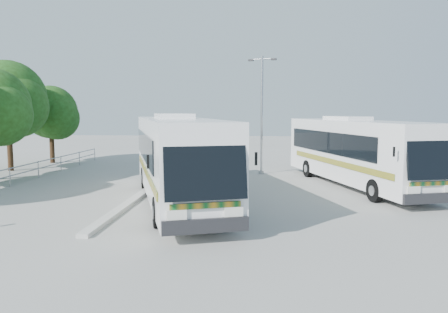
# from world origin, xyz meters

# --- Properties ---
(ground) EXTENTS (100.00, 100.00, 0.00)m
(ground) POSITION_xyz_m (0.00, 0.00, 0.00)
(ground) COLOR #989893
(ground) RESTS_ON ground
(kerb_divider) EXTENTS (0.40, 16.00, 0.15)m
(kerb_divider) POSITION_xyz_m (-2.30, 2.00, 0.07)
(kerb_divider) COLOR #B2B2AD
(kerb_divider) RESTS_ON ground
(railing) EXTENTS (0.06, 22.00, 1.00)m
(railing) POSITION_xyz_m (-10.00, 4.00, 0.74)
(railing) COLOR gray
(railing) RESTS_ON ground
(tree_far_d) EXTENTS (5.62, 5.30, 7.33)m
(tree_far_d) POSITION_xyz_m (-13.31, 8.80, 4.82)
(tree_far_d) COLOR #382314
(tree_far_d) RESTS_ON ground
(tree_far_e) EXTENTS (4.54, 4.28, 5.92)m
(tree_far_e) POSITION_xyz_m (-12.63, 13.30, 3.89)
(tree_far_e) COLOR #382314
(tree_far_e) RESTS_ON ground
(coach_main) EXTENTS (6.62, 13.39, 3.67)m
(coach_main) POSITION_xyz_m (-0.36, -0.14, 2.01)
(coach_main) COLOR white
(coach_main) RESTS_ON ground
(coach_adjacent) EXTENTS (5.97, 12.81, 3.50)m
(coach_adjacent) POSITION_xyz_m (8.33, 4.59, 1.92)
(coach_adjacent) COLOR silver
(coach_adjacent) RESTS_ON ground
(lamppost) EXTENTS (1.77, 0.69, 7.39)m
(lamppost) POSITION_xyz_m (3.37, 8.66, 4.08)
(lamppost) COLOR #96999E
(lamppost) RESTS_ON ground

